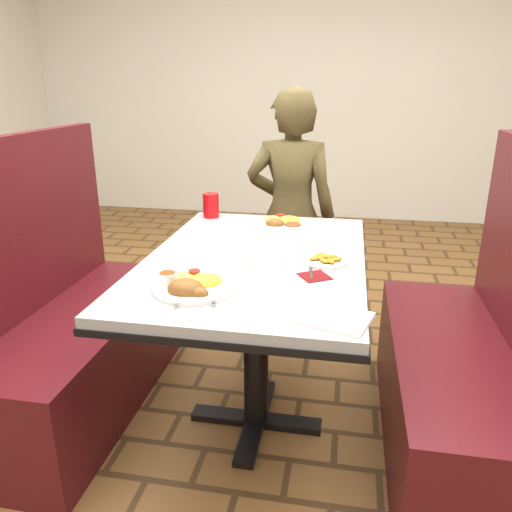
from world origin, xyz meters
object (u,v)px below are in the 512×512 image
Objects in this scene: booth_bench_left at (74,337)px; red_tumbler at (211,205)px; far_dinner_plate at (283,221)px; plantain_plate at (325,260)px; booth_bench_right at (465,375)px; dining_table at (256,280)px; near_dinner_plate at (192,281)px; diner_person at (291,215)px.

booth_bench_left reaches higher than red_tumbler.
far_dinner_plate is at bearing -13.75° from red_tumbler.
booth_bench_right is at bearing 2.72° from plantain_plate.
red_tumbler is (-1.12, 0.52, 0.48)m from booth_bench_right.
booth_bench_right is at bearing -29.86° from far_dinner_plate.
far_dinner_plate reaches higher than dining_table.
booth_bench_left is 1.14m from plantain_plate.
booth_bench_right is 1.10m from near_dinner_plate.
near_dinner_plate is 0.51m from plantain_plate.
dining_table is 10.56× the size of red_tumbler.
near_dinner_plate is (0.66, -0.35, 0.45)m from booth_bench_left.
far_dinner_plate is at bearing 27.32° from booth_bench_left.
dining_table is 0.86m from booth_bench_left.
far_dinner_plate is (0.02, -0.49, 0.10)m from diner_person.
booth_bench_right is at bearing 20.64° from near_dinner_plate.
diner_person is 0.54m from red_tumbler.
booth_bench_right is 10.46× the size of red_tumbler.
booth_bench_left is 1.28m from diner_person.
diner_person is 1.29m from near_dinner_plate.
near_dinner_plate is at bearing -111.32° from dining_table.
booth_bench_right is 1.25m from diner_person.
booth_bench_right is (1.60, 0.00, 0.00)m from booth_bench_left.
red_tumbler is (-0.32, 0.52, 0.15)m from dining_table.
plantain_plate is at bearing -1.39° from booth_bench_left.
near_dinner_plate is at bearing -159.36° from booth_bench_right.
booth_bench_left is 1.04m from far_dinner_plate.
far_dinner_plate is at bearing 84.46° from dining_table.
booth_bench_left is 0.87m from near_dinner_plate.
far_dinner_plate is at bearing 92.45° from diner_person.
booth_bench_right is 7.52× the size of plantain_plate.
booth_bench_right is 4.78× the size of far_dinner_plate.
far_dinner_plate is 0.51m from plantain_plate.
dining_table is at bearing -58.70° from red_tumbler.
booth_bench_right is at bearing 0.00° from dining_table.
red_tumbler is at bearing 49.87° from diner_person.
dining_table is 0.28m from plantain_plate.
diner_person is 0.98m from plantain_plate.
plantain_plate reaches higher than dining_table.
dining_table is 4.63× the size of near_dinner_plate.
near_dinner_plate is at bearing 83.02° from diner_person.
far_dinner_plate is at bearing 150.14° from booth_bench_right.
dining_table is at bearing -95.54° from far_dinner_plate.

